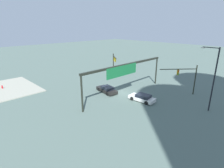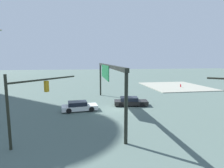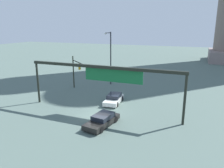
{
  "view_description": "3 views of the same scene",
  "coord_description": "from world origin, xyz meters",
  "px_view_note": "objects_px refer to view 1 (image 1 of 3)",
  "views": [
    {
      "loc": [
        23.24,
        21.38,
        12.21
      ],
      "look_at": [
        1.44,
        -0.97,
        1.91
      ],
      "focal_mm": 28.72,
      "sensor_mm": 36.0,
      "label": 1
    },
    {
      "loc": [
        -22.4,
        4.46,
        6.46
      ],
      "look_at": [
        2.03,
        0.41,
        3.08
      ],
      "focal_mm": 28.65,
      "sensor_mm": 36.0,
      "label": 2
    },
    {
      "loc": [
        10.77,
        -21.98,
        10.37
      ],
      "look_at": [
        1.12,
        1.83,
        3.57
      ],
      "focal_mm": 35.23,
      "sensor_mm": 36.0,
      "label": 3
    }
  ],
  "objects_px": {
    "traffic_signal_opposite_side": "(114,61)",
    "traffic_signal_near_corner": "(186,75)",
    "fire_hydrant_on_curb": "(2,87)",
    "streetlamp_curved_arm": "(213,76)",
    "sedan_car_waiting_far": "(107,89)",
    "sedan_car_approaching": "(142,98)"
  },
  "relations": [
    {
      "from": "traffic_signal_near_corner",
      "to": "fire_hydrant_on_curb",
      "type": "bearing_deg",
      "value": -7.69
    },
    {
      "from": "traffic_signal_opposite_side",
      "to": "streetlamp_curved_arm",
      "type": "xyz_separation_m",
      "value": [
        4.69,
        24.54,
        1.87
      ]
    },
    {
      "from": "streetlamp_curved_arm",
      "to": "fire_hydrant_on_curb",
      "type": "xyz_separation_m",
      "value": [
        19.52,
        -31.83,
        -4.9
      ]
    },
    {
      "from": "sedan_car_approaching",
      "to": "fire_hydrant_on_curb",
      "type": "height_order",
      "value": "sedan_car_approaching"
    },
    {
      "from": "streetlamp_curved_arm",
      "to": "traffic_signal_near_corner",
      "type": "bearing_deg",
      "value": -34.61
    },
    {
      "from": "sedan_car_approaching",
      "to": "sedan_car_waiting_far",
      "type": "bearing_deg",
      "value": 5.97
    },
    {
      "from": "traffic_signal_opposite_side",
      "to": "fire_hydrant_on_curb",
      "type": "distance_m",
      "value": 25.46
    },
    {
      "from": "traffic_signal_opposite_side",
      "to": "sedan_car_approaching",
      "type": "xyz_separation_m",
      "value": [
        8.91,
        15.66,
        -2.94
      ]
    },
    {
      "from": "sedan_car_approaching",
      "to": "streetlamp_curved_arm",
      "type": "bearing_deg",
      "value": -160.37
    },
    {
      "from": "traffic_signal_opposite_side",
      "to": "streetlamp_curved_arm",
      "type": "bearing_deg",
      "value": 26.07
    },
    {
      "from": "traffic_signal_near_corner",
      "to": "streetlamp_curved_arm",
      "type": "bearing_deg",
      "value": 95.52
    },
    {
      "from": "traffic_signal_opposite_side",
      "to": "sedan_car_waiting_far",
      "type": "height_order",
      "value": "traffic_signal_opposite_side"
    },
    {
      "from": "traffic_signal_opposite_side",
      "to": "traffic_signal_near_corner",
      "type": "bearing_deg",
      "value": 34.18
    },
    {
      "from": "traffic_signal_near_corner",
      "to": "sedan_car_waiting_far",
      "type": "distance_m",
      "value": 14.66
    },
    {
      "from": "traffic_signal_opposite_side",
      "to": "fire_hydrant_on_curb",
      "type": "height_order",
      "value": "traffic_signal_opposite_side"
    },
    {
      "from": "streetlamp_curved_arm",
      "to": "sedan_car_approaching",
      "type": "distance_m",
      "value": 10.94
    },
    {
      "from": "traffic_signal_near_corner",
      "to": "traffic_signal_opposite_side",
      "type": "height_order",
      "value": "traffic_signal_near_corner"
    },
    {
      "from": "traffic_signal_opposite_side",
      "to": "sedan_car_approaching",
      "type": "bearing_deg",
      "value": 7.25
    },
    {
      "from": "traffic_signal_near_corner",
      "to": "sedan_car_waiting_far",
      "type": "bearing_deg",
      "value": -7.47
    },
    {
      "from": "sedan_car_waiting_far",
      "to": "traffic_signal_opposite_side",
      "type": "bearing_deg",
      "value": -42.15
    },
    {
      "from": "streetlamp_curved_arm",
      "to": "sedan_car_waiting_far",
      "type": "xyz_separation_m",
      "value": [
        5.71,
        -16.02,
        -4.81
      ]
    },
    {
      "from": "fire_hydrant_on_curb",
      "to": "streetlamp_curved_arm",
      "type": "bearing_deg",
      "value": 121.51
    }
  ]
}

